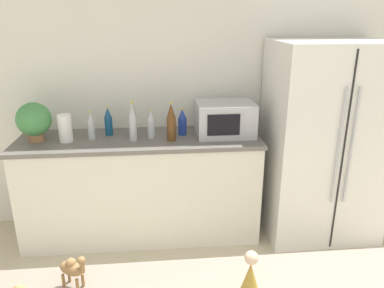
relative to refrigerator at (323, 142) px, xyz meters
The scene contains 15 objects.
wall_back 1.22m from the refrigerator, 159.10° to the left, with size 8.00×0.06×2.55m.
back_counter 1.62m from the refrigerator, behind, with size 2.02×0.63×0.91m.
refrigerator is the anchor object (origin of this frame).
potted_plant 2.42m from the refrigerator, behind, with size 0.27×0.27×0.32m.
paper_towel_roll 2.16m from the refrigerator, behind, with size 0.11×0.11×0.22m.
microwave 0.87m from the refrigerator, behind, with size 0.48×0.37×0.28m.
back_bottle_0 1.97m from the refrigerator, behind, with size 0.06×0.06×0.24m.
back_bottle_1 1.22m from the refrigerator, behind, with size 0.07×0.07×0.23m.
back_bottle_2 1.63m from the refrigerator, behind, with size 0.06×0.06×0.33m.
back_bottle_3 1.32m from the refrigerator, behind, with size 0.07×0.07×0.32m.
back_bottle_4 1.48m from the refrigerator, behind, with size 0.07×0.07×0.24m.
back_bottle_5 1.85m from the refrigerator, behind, with size 0.06×0.06×0.25m.
back_bottle_6 1.64m from the refrigerator, behind, with size 0.06×0.06×0.29m.
camel_figurine 2.51m from the refrigerator, 133.74° to the right, with size 0.11×0.09×0.14m.
wise_man_figurine_crimson 2.21m from the refrigerator, 120.50° to the right, with size 0.07×0.07×0.17m.
Camera 1 is at (-0.35, -0.60, 1.90)m, focal length 35.00 mm.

